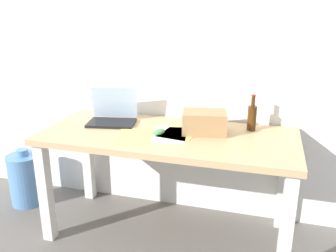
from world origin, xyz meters
TOP-DOWN VIEW (x-y plane):
  - ground_plane at (0.00, 0.00)m, footprint 8.00×8.00m
  - back_wall at (0.00, 0.41)m, footprint 5.20×0.08m
  - desk at (0.00, 0.00)m, footprint 1.61×0.69m
  - laptop_left at (-0.43, 0.11)m, footprint 0.35×0.27m
  - beer_bottle at (0.50, 0.21)m, footprint 0.06×0.06m
  - computer_mouse at (-0.05, -0.03)m, footprint 0.09×0.11m
  - cardboard_box at (0.22, 0.08)m, footprint 0.31×0.25m
  - paper_sheet_near_back at (0.07, 0.05)m, footprint 0.26×0.33m
  - paper_yellow_folder at (-0.19, -0.10)m, footprint 0.27×0.34m
  - paper_sheet_center at (0.02, -0.02)m, footprint 0.26×0.33m
  - water_cooler_jug at (-1.18, 0.07)m, footprint 0.25×0.25m

SIDE VIEW (x-z plane):
  - ground_plane at x=0.00m, z-range 0.00..0.00m
  - water_cooler_jug at x=-1.18m, z-range -0.02..0.43m
  - desk at x=0.00m, z-range 0.26..0.98m
  - paper_sheet_near_back at x=0.07m, z-range 0.72..0.73m
  - paper_yellow_folder at x=-0.19m, z-range 0.72..0.73m
  - paper_sheet_center at x=0.02m, z-range 0.72..0.73m
  - computer_mouse at x=-0.05m, z-range 0.72..0.76m
  - laptop_left at x=-0.43m, z-range 0.66..0.90m
  - cardboard_box at x=0.22m, z-range 0.72..0.86m
  - beer_bottle at x=0.50m, z-range 0.70..0.93m
  - back_wall at x=0.00m, z-range 0.00..2.60m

